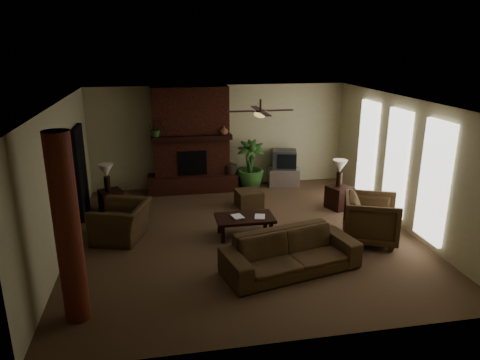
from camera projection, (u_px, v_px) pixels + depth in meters
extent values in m
plane|color=brown|center=(243.00, 235.00, 9.31)|extent=(7.00, 7.00, 0.00)
plane|color=silver|center=(244.00, 102.00, 8.48)|extent=(7.00, 7.00, 0.00)
plane|color=tan|center=(220.00, 137.00, 12.18)|extent=(7.00, 0.00, 7.00)
plane|color=tan|center=(296.00, 248.00, 5.61)|extent=(7.00, 0.00, 7.00)
plane|color=tan|center=(60.00, 181.00, 8.29)|extent=(0.00, 7.00, 7.00)
plane|color=tan|center=(403.00, 163.00, 9.50)|extent=(0.00, 7.00, 7.00)
cube|color=#4A1F13|center=(191.00, 140.00, 11.80)|extent=(2.00, 0.50, 2.80)
cube|color=#4A1F13|center=(193.00, 183.00, 12.06)|extent=(2.40, 0.70, 0.45)
cube|color=black|center=(193.00, 163.00, 11.73)|extent=(0.75, 0.04, 0.65)
cube|color=black|center=(192.00, 138.00, 11.51)|extent=(2.10, 0.28, 0.12)
cube|color=white|center=(367.00, 149.00, 11.01)|extent=(0.08, 0.85, 2.35)
cube|color=white|center=(396.00, 163.00, 9.70)|extent=(0.08, 0.85, 2.35)
cube|color=white|center=(434.00, 182.00, 8.38)|extent=(0.08, 0.85, 2.35)
cylinder|color=maroon|center=(68.00, 230.00, 6.13)|extent=(0.36, 0.36, 2.80)
cube|color=black|center=(81.00, 172.00, 10.09)|extent=(0.10, 1.00, 2.10)
cylinder|color=black|center=(261.00, 105.00, 8.86)|extent=(0.04, 0.04, 0.24)
cylinder|color=black|center=(260.00, 111.00, 8.90)|extent=(0.20, 0.20, 0.06)
ellipsoid|color=#F2BF72|center=(260.00, 114.00, 8.92)|extent=(0.26, 0.26, 0.14)
cube|color=black|center=(280.00, 110.00, 8.96)|extent=(0.55, 0.12, 0.01)
cube|color=black|center=(241.00, 111.00, 8.83)|extent=(0.55, 0.12, 0.01)
cube|color=black|center=(256.00, 108.00, 9.27)|extent=(0.12, 0.55, 0.01)
cube|color=black|center=(265.00, 114.00, 8.52)|extent=(0.12, 0.55, 0.01)
imported|color=#48341E|center=(291.00, 246.00, 7.75)|extent=(2.51, 1.25, 0.94)
imported|color=#48341E|center=(121.00, 215.00, 9.04)|extent=(1.05, 1.32, 1.00)
imported|color=#48341E|center=(371.00, 217.00, 8.89)|extent=(1.28, 1.31, 1.06)
cube|color=black|center=(245.00, 218.00, 9.18)|extent=(1.20, 0.70, 0.06)
cube|color=black|center=(223.00, 234.00, 8.92)|extent=(0.07, 0.07, 0.37)
cube|color=black|center=(271.00, 231.00, 9.09)|extent=(0.07, 0.07, 0.37)
cube|color=black|center=(219.00, 225.00, 9.39)|extent=(0.07, 0.07, 0.37)
cube|color=black|center=(265.00, 221.00, 9.56)|extent=(0.07, 0.07, 0.37)
cube|color=#48341E|center=(249.00, 198.00, 10.92)|extent=(0.66, 0.66, 0.40)
cube|color=silver|center=(283.00, 177.00, 12.50)|extent=(0.90, 0.58, 0.50)
cube|color=#343437|center=(284.00, 159.00, 12.35)|extent=(0.75, 0.64, 0.52)
cube|color=black|center=(287.00, 162.00, 12.10)|extent=(0.51, 0.15, 0.40)
cylinder|color=#30221A|center=(231.00, 177.00, 12.13)|extent=(0.34, 0.34, 0.70)
sphere|color=#30221A|center=(231.00, 168.00, 12.05)|extent=(0.34, 0.34, 0.34)
imported|color=#2C5421|center=(250.00, 176.00, 12.16)|extent=(0.90, 1.42, 0.75)
cube|color=black|center=(112.00, 202.00, 10.48)|extent=(0.65, 0.65, 0.55)
cylinder|color=black|center=(107.00, 184.00, 10.33)|extent=(0.15, 0.15, 0.35)
cone|color=white|center=(106.00, 170.00, 10.24)|extent=(0.39, 0.39, 0.30)
cube|color=black|center=(339.00, 197.00, 10.77)|extent=(0.65, 0.65, 0.55)
cylinder|color=black|center=(339.00, 179.00, 10.69)|extent=(0.16, 0.16, 0.35)
cone|color=white|center=(340.00, 166.00, 10.59)|extent=(0.42, 0.42, 0.30)
imported|color=#2C5421|center=(156.00, 130.00, 11.33)|extent=(0.44, 0.47, 0.33)
imported|color=brown|center=(224.00, 130.00, 11.61)|extent=(0.22, 0.23, 0.22)
imported|color=#999999|center=(233.00, 212.00, 9.05)|extent=(0.22, 0.08, 0.29)
imported|color=#999999|center=(255.00, 210.00, 9.11)|extent=(0.21, 0.08, 0.29)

